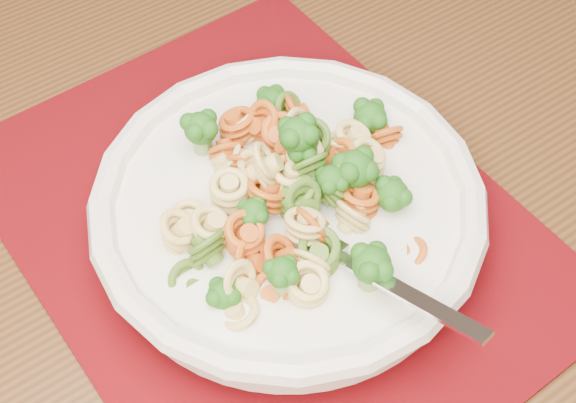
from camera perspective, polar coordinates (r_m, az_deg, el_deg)
The scene contains 5 objects.
dining_table at distance 0.72m, azimuth 3.40°, elevation -3.80°, with size 1.70×1.40×0.77m.
placemat at distance 0.61m, azimuth -1.54°, elevation -1.64°, with size 0.43×0.34×0.00m, color #52030C.
pasta_bowl at distance 0.58m, azimuth 0.00°, elevation -0.50°, with size 0.28×0.28×0.05m.
pasta_broccoli_heap at distance 0.57m, azimuth 0.00°, elevation 0.36°, with size 0.24×0.24×0.06m, color tan, non-canonical shape.
fork at distance 0.54m, azimuth 2.65°, elevation -3.32°, with size 0.19×0.02×0.01m, color silver, non-canonical shape.
Camera 1 is at (-0.05, 0.26, 1.26)m, focal length 50.00 mm.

